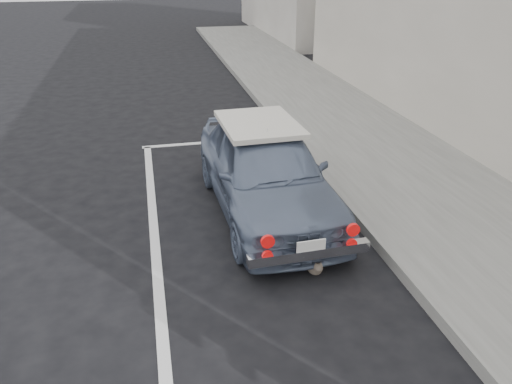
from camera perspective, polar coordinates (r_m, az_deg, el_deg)
sidewalk at (r=7.03m, az=24.44°, el=-4.83°), size 2.80×40.00×0.15m
pline_front at (r=9.91m, az=-4.18°, el=5.77°), size 3.00×0.12×0.01m
pline_side at (r=6.65m, az=-11.50°, el=-5.37°), size 0.12×7.00×0.01m
retro_coupe at (r=6.97m, az=1.12°, el=2.56°), size 1.61×3.75×1.26m
cat at (r=5.88m, az=6.71°, el=-8.35°), size 0.19×0.42×0.22m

